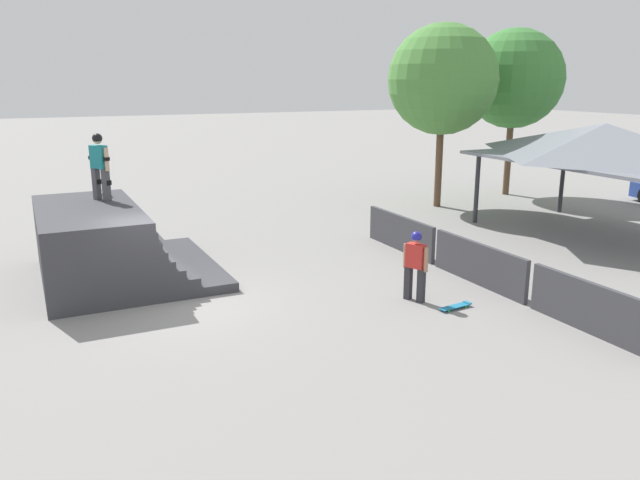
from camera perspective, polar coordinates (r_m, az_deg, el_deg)
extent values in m
plane|color=gray|center=(14.77, -13.36, -5.70)|extent=(160.00, 160.00, 0.00)
cube|color=#38383D|center=(17.09, -16.88, -2.76)|extent=(4.95, 4.28, 0.24)
cube|color=#38383D|center=(16.97, -18.47, -2.17)|extent=(4.95, 3.36, 0.24)
cube|color=#38383D|center=(16.89, -19.10, -1.46)|extent=(4.95, 3.02, 0.24)
cube|color=#38383D|center=(16.81, -19.55, -0.72)|extent=(4.95, 2.80, 0.24)
cube|color=#38383D|center=(16.75, -19.89, 0.03)|extent=(4.95, 2.63, 0.24)
cube|color=#38383D|center=(16.69, -20.15, 0.80)|extent=(4.95, 2.52, 0.24)
cube|color=#38383D|center=(16.64, -20.36, 1.58)|extent=(4.95, 2.44, 0.24)
cube|color=#38383D|center=(16.59, -20.51, 2.37)|extent=(4.95, 2.39, 0.24)
cylinder|color=silver|center=(16.71, -16.50, 3.07)|extent=(4.85, 0.07, 0.07)
cube|color=#4C4C51|center=(17.32, -18.97, 4.80)|extent=(0.22, 0.22, 0.84)
cube|color=black|center=(17.34, -18.90, 4.98)|extent=(0.24, 0.23, 0.12)
cube|color=#4C4C51|center=(17.60, -19.76, 4.88)|extent=(0.22, 0.22, 0.84)
cube|color=black|center=(17.61, -19.70, 5.05)|extent=(0.24, 0.23, 0.12)
cube|color=teal|center=(17.37, -19.57, 7.18)|extent=(0.51, 0.45, 0.60)
cylinder|color=beige|center=(17.16, -18.93, 6.99)|extent=(0.16, 0.16, 0.60)
cylinder|color=black|center=(17.16, -18.93, 7.03)|extent=(0.23, 0.23, 0.09)
cylinder|color=beige|center=(17.59, -20.16, 7.05)|extent=(0.16, 0.16, 0.60)
cylinder|color=black|center=(17.59, -20.16, 7.09)|extent=(0.23, 0.23, 0.09)
sphere|color=beige|center=(17.32, -19.69, 8.65)|extent=(0.23, 0.23, 0.23)
sphere|color=black|center=(17.32, -19.70, 8.75)|extent=(0.26, 0.26, 0.26)
cylinder|color=silver|center=(17.93, -18.61, 3.85)|extent=(0.05, 0.03, 0.05)
cylinder|color=silver|center=(17.91, -19.05, 3.80)|extent=(0.05, 0.03, 0.05)
cylinder|color=silver|center=(18.41, -18.85, 4.09)|extent=(0.05, 0.03, 0.05)
cylinder|color=silver|center=(18.39, -19.28, 4.04)|extent=(0.05, 0.03, 0.05)
cube|color=tan|center=(18.15, -18.96, 4.05)|extent=(0.79, 0.22, 0.02)
cube|color=tan|center=(17.80, -18.79, 3.93)|extent=(0.10, 0.20, 0.02)
cube|color=#2D2D33|center=(14.72, 8.06, -3.87)|extent=(0.20, 0.20, 0.80)
cube|color=#2D2D33|center=(14.54, 9.23, -4.14)|extent=(0.20, 0.20, 0.80)
cube|color=red|center=(14.43, 8.75, -1.44)|extent=(0.48, 0.37, 0.57)
cylinder|color=#A87A5B|center=(14.58, 7.84, -1.42)|extent=(0.14, 0.14, 0.57)
cylinder|color=#A87A5B|center=(14.31, 9.66, -1.80)|extent=(0.14, 0.14, 0.57)
sphere|color=#A87A5B|center=(14.32, 8.81, 0.20)|extent=(0.22, 0.22, 0.22)
sphere|color=#232399|center=(14.31, 8.81, 0.31)|extent=(0.25, 0.25, 0.25)
cylinder|color=green|center=(14.61, 12.77, -5.79)|extent=(0.04, 0.06, 0.05)
cylinder|color=green|center=(14.51, 13.16, -5.95)|extent=(0.04, 0.06, 0.05)
cylinder|color=green|center=(14.27, 11.30, -6.20)|extent=(0.04, 0.06, 0.05)
cylinder|color=green|center=(14.17, 11.69, -6.36)|extent=(0.04, 0.06, 0.05)
cube|color=teal|center=(14.38, 12.25, -5.95)|extent=(0.29, 0.84, 0.02)
cube|color=teal|center=(14.63, 13.33, -5.57)|extent=(0.21, 0.12, 0.02)
cube|color=#3D3D42|center=(18.87, 7.35, 0.64)|extent=(3.38, 0.12, 1.05)
cube|color=#3D3D42|center=(16.09, 14.29, -2.12)|extent=(3.38, 0.12, 1.05)
cube|color=#3D3D42|center=(13.68, 23.94, -5.89)|extent=(3.38, 0.12, 1.05)
cylinder|color=#2D2D33|center=(22.97, 14.15, 4.56)|extent=(0.16, 0.16, 2.44)
cylinder|color=#2D2D33|center=(25.78, 21.26, 5.05)|extent=(0.16, 0.16, 2.44)
cube|color=slate|center=(21.81, 24.40, 6.58)|extent=(8.13, 4.85, 0.10)
pyramid|color=slate|center=(21.75, 24.57, 8.19)|extent=(7.97, 4.75, 1.14)
cylinder|color=brown|center=(25.57, 10.81, 6.87)|extent=(0.28, 0.28, 3.47)
sphere|color=#4C893D|center=(25.36, 11.17, 14.20)|extent=(4.25, 4.25, 4.25)
cylinder|color=brown|center=(29.07, 16.83, 7.45)|extent=(0.28, 0.28, 3.51)
sphere|color=#3D7F38|center=(28.89, 17.32, 13.90)|extent=(4.22, 4.22, 4.22)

